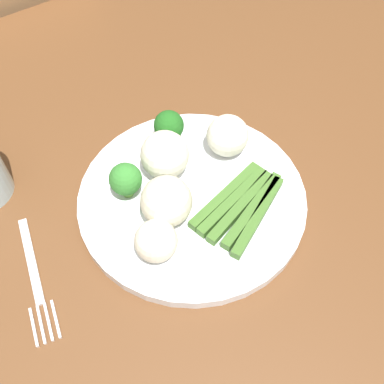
{
  "coord_description": "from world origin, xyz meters",
  "views": [
    {
      "loc": [
        0.23,
        0.29,
        1.22
      ],
      "look_at": [
        0.04,
        0.03,
        0.77
      ],
      "focal_mm": 41.1,
      "sensor_mm": 36.0,
      "label": 1
    }
  ],
  "objects": [
    {
      "name": "ground_plane",
      "position": [
        0.0,
        0.0,
        -0.01
      ],
      "size": [
        6.0,
        6.0,
        0.02
      ],
      "primitive_type": "cube",
      "color": "gray"
    },
    {
      "name": "broccoli_back",
      "position": [
        0.11,
        -0.02,
        0.79
      ],
      "size": [
        0.04,
        0.04,
        0.05
      ],
      "color": "#609E3D",
      "rests_on": "plate"
    },
    {
      "name": "fork",
      "position": [
        0.26,
        0.01,
        0.75
      ],
      "size": [
        0.06,
        0.16,
        0.0
      ],
      "rotation": [
        0.0,
        0.0,
        1.34
      ],
      "color": "silver",
      "rests_on": "dining_table"
    },
    {
      "name": "plate",
      "position": [
        0.04,
        0.03,
        0.75
      ],
      "size": [
        0.29,
        0.29,
        0.01
      ],
      "primitive_type": "cylinder",
      "color": "white",
      "rests_on": "dining_table"
    },
    {
      "name": "cauliflower_near_fork",
      "position": [
        0.09,
        0.04,
        0.79
      ],
      "size": [
        0.06,
        0.06,
        0.06
      ],
      "primitive_type": "sphere",
      "color": "beige",
      "rests_on": "plate"
    },
    {
      "name": "chair",
      "position": [
        0.07,
        -0.65,
        0.5
      ],
      "size": [
        0.41,
        0.41,
        0.87
      ],
      "rotation": [
        0.0,
        0.0,
        -0.04
      ],
      "color": "#9E754C",
      "rests_on": "ground_plane"
    },
    {
      "name": "broccoli_right",
      "position": [
        0.02,
        -0.07,
        0.79
      ],
      "size": [
        0.04,
        0.04,
        0.05
      ],
      "color": "#4C7F2B",
      "rests_on": "plate"
    },
    {
      "name": "cauliflower_back_right",
      "position": [
        -0.04,
        -0.01,
        0.79
      ],
      "size": [
        0.06,
        0.06,
        0.06
      ],
      "primitive_type": "sphere",
      "color": "white",
      "rests_on": "plate"
    },
    {
      "name": "cauliflower_left",
      "position": [
        0.05,
        -0.03,
        0.79
      ],
      "size": [
        0.06,
        0.06,
        0.06
      ],
      "primitive_type": "sphere",
      "color": "silver",
      "rests_on": "plate"
    },
    {
      "name": "asparagus_bundle",
      "position": [
        0.01,
        0.08,
        0.77
      ],
      "size": [
        0.14,
        0.1,
        0.01
      ],
      "rotation": [
        0.0,
        0.0,
        0.28
      ],
      "color": "#3D6626",
      "rests_on": "plate"
    },
    {
      "name": "cauliflower_edge",
      "position": [
        0.13,
        0.07,
        0.79
      ],
      "size": [
        0.05,
        0.05,
        0.05
      ],
      "primitive_type": "sphere",
      "color": "silver",
      "rests_on": "plate"
    },
    {
      "name": "dining_table",
      "position": [
        0.0,
        0.0,
        0.64
      ],
      "size": [
        1.14,
        1.04,
        0.75
      ],
      "color": "brown",
      "rests_on": "ground_plane"
    }
  ]
}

